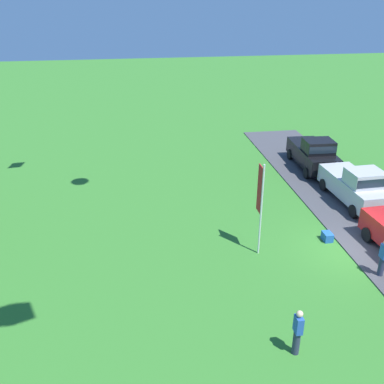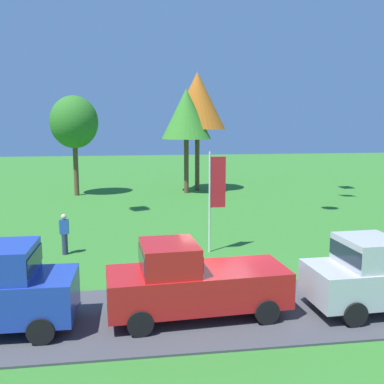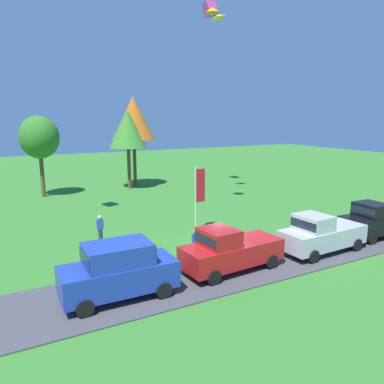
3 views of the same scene
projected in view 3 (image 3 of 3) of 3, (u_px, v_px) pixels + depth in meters
name	position (u px, v px, depth m)	size (l,w,h in m)	color
ground_plane	(223.00, 252.00, 20.32)	(120.00, 120.00, 0.00)	#337528
pavement_strip	(246.00, 265.00, 18.54)	(36.00, 4.40, 0.06)	#424247
car_suv_mid_row	(118.00, 268.00, 14.95)	(4.63, 2.11, 2.28)	#1E389E
car_pickup_near_entrance	(229.00, 249.00, 17.64)	(5.11, 2.29, 2.14)	red
car_pickup_by_flagpole	(320.00, 233.00, 20.04)	(5.07, 2.20, 2.14)	#B7B7BC
car_pickup_far_end	(377.00, 220.00, 22.71)	(5.08, 2.22, 2.14)	black
person_beside_suv	(196.00, 245.00, 18.91)	(0.36, 0.24, 1.71)	#2D334C
person_watching_sky	(100.00, 229.00, 21.52)	(0.36, 0.24, 1.71)	#2D334C
tree_far_right	(39.00, 138.00, 33.41)	(3.48, 3.48, 7.35)	brown
tree_lone_near	(128.00, 129.00, 37.14)	(3.75, 3.75, 7.92)	brown
tree_center_back	(133.00, 118.00, 38.42)	(4.39, 4.39, 9.28)	brown
flag_banner	(199.00, 190.00, 23.64)	(0.71, 0.08, 4.25)	silver
cooler_box	(234.00, 243.00, 21.27)	(0.56, 0.40, 0.40)	blue
kite_delta_near_flag	(212.00, 10.00, 26.05)	(1.05, 1.05, 0.37)	orange
kite_diamond_topmost	(217.00, 16.00, 30.87)	(0.74, 1.00, 0.27)	yellow
kite_box_over_trees	(210.00, 9.00, 34.14)	(0.93, 0.93, 1.31)	#EA4C9E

